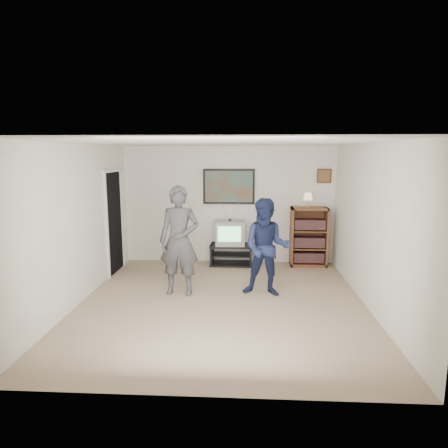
# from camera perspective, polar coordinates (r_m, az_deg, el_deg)

# --- Properties ---
(room_shell) EXTENTS (4.51, 5.00, 2.51)m
(room_shell) POSITION_cam_1_polar(r_m,az_deg,el_deg) (6.47, -0.13, 0.32)
(room_shell) COLOR #806851
(room_shell) RESTS_ON ground
(media_stand) EXTENTS (0.90, 0.51, 0.44)m
(media_stand) POSITION_cam_1_polar(r_m,az_deg,el_deg) (8.52, 1.05, -4.38)
(media_stand) COLOR black
(media_stand) RESTS_ON room_shell
(crt_television) EXTENTS (0.63, 0.55, 0.51)m
(crt_television) POSITION_cam_1_polar(r_m,az_deg,el_deg) (8.42, 0.85, -1.23)
(crt_television) COLOR #979692
(crt_television) RESTS_ON media_stand
(bookshelf) EXTENTS (0.75, 0.43, 1.24)m
(bookshelf) POSITION_cam_1_polar(r_m,az_deg,el_deg) (8.58, 11.99, -1.78)
(bookshelf) COLOR brown
(bookshelf) RESTS_ON room_shell
(table_lamp) EXTENTS (0.20, 0.20, 0.31)m
(table_lamp) POSITION_cam_1_polar(r_m,az_deg,el_deg) (8.42, 11.90, 3.34)
(table_lamp) COLOR beige
(table_lamp) RESTS_ON bookshelf
(person_tall) EXTENTS (0.70, 0.48, 1.83)m
(person_tall) POSITION_cam_1_polar(r_m,az_deg,el_deg) (6.66, -6.40, -2.39)
(person_tall) COLOR #403F43
(person_tall) RESTS_ON room_shell
(person_short) EXTENTS (0.87, 0.73, 1.63)m
(person_short) POSITION_cam_1_polar(r_m,az_deg,el_deg) (6.63, 6.08, -3.36)
(person_short) COLOR #192246
(person_short) RESTS_ON room_shell
(controller_left) EXTENTS (0.07, 0.13, 0.04)m
(controller_left) POSITION_cam_1_polar(r_m,az_deg,el_deg) (6.76, -5.93, 1.09)
(controller_left) COLOR white
(controller_left) RESTS_ON person_tall
(controller_right) EXTENTS (0.07, 0.12, 0.03)m
(controller_right) POSITION_cam_1_polar(r_m,az_deg,el_deg) (6.77, 6.51, -1.36)
(controller_right) COLOR white
(controller_right) RESTS_ON person_short
(poster) EXTENTS (1.10, 0.03, 0.75)m
(poster) POSITION_cam_1_polar(r_m,az_deg,el_deg) (8.53, 0.70, 5.37)
(poster) COLOR black
(poster) RESTS_ON room_shell
(air_vent) EXTENTS (0.28, 0.02, 0.14)m
(air_vent) POSITION_cam_1_polar(r_m,az_deg,el_deg) (8.56, -3.01, 7.39)
(air_vent) COLOR white
(air_vent) RESTS_ON room_shell
(small_picture) EXTENTS (0.30, 0.03, 0.30)m
(small_picture) POSITION_cam_1_polar(r_m,az_deg,el_deg) (8.67, 14.12, 6.67)
(small_picture) COLOR #3E2213
(small_picture) RESTS_ON room_shell
(doorway) EXTENTS (0.03, 0.85, 2.00)m
(doorway) POSITION_cam_1_polar(r_m,az_deg,el_deg) (8.16, -15.47, 0.20)
(doorway) COLOR black
(doorway) RESTS_ON room_shell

